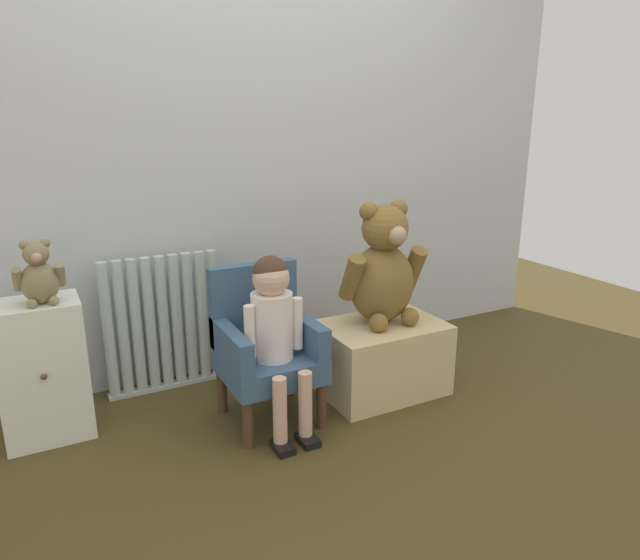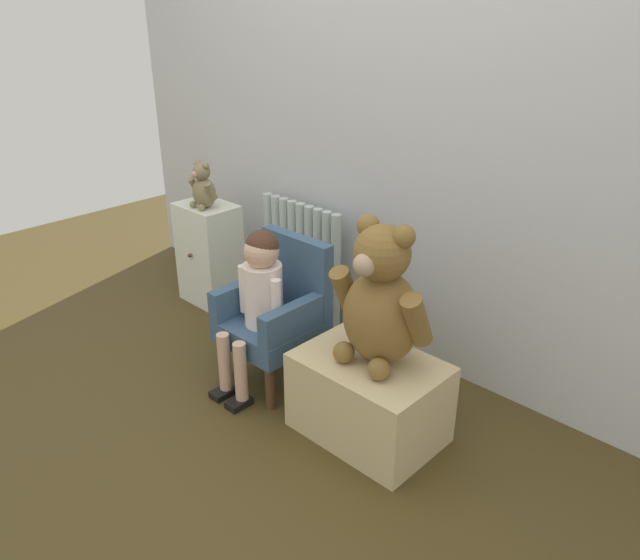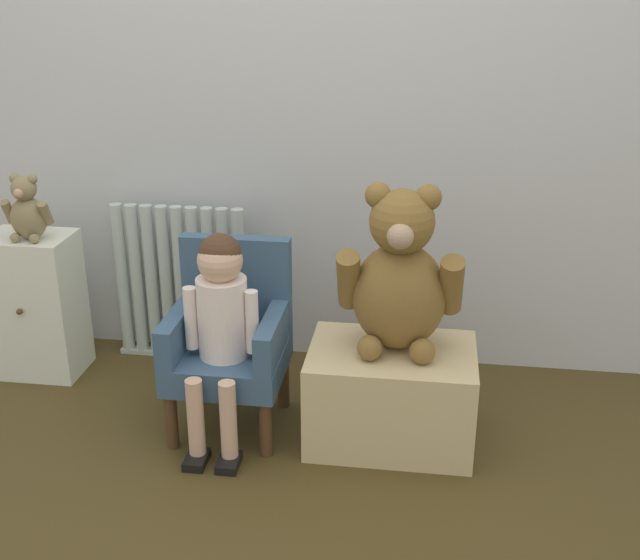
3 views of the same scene
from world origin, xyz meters
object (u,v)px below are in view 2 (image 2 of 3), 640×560
child_armchair (278,311)px  low_bench (369,397)px  radiator (301,263)px  large_teddy_bear (381,302)px  child_figure (259,289)px  small_dresser (210,254)px  small_teddy_bear (203,188)px

child_armchair → low_bench: size_ratio=1.17×
radiator → large_teddy_bear: bearing=-27.6°
child_armchair → child_figure: child_figure is taller
small_dresser → child_armchair: child_armchair is taller
radiator → child_figure: 0.67m
small_dresser → child_figure: (0.85, -0.37, 0.19)m
radiator → small_dresser: radiator is taller
child_figure → large_teddy_bear: 0.60m
radiator → small_teddy_bear: (-0.50, -0.23, 0.36)m
child_figure → low_bench: (0.57, 0.07, -0.31)m
child_figure → large_teddy_bear: bearing=9.3°
small_dresser → small_teddy_bear: bearing=-43.7°
radiator → small_teddy_bear: small_teddy_bear is taller
radiator → large_teddy_bear: 1.06m
radiator → small_dresser: 0.57m
child_figure → large_teddy_bear: size_ratio=1.30×
radiator → child_figure: size_ratio=0.89×
large_teddy_bear → child_figure: bearing=-170.7°
low_bench → large_teddy_bear: 0.42m
small_teddy_bear → child_armchair: bearing=-15.5°
child_armchair → low_bench: child_armchair is taller
child_armchair → low_bench: (0.57, -0.04, -0.16)m
low_bench → large_teddy_bear: (0.01, 0.03, 0.42)m
small_dresser → small_teddy_bear: size_ratio=2.30×
low_bench → small_teddy_bear: size_ratio=2.24×
radiator → child_figure: child_figure is taller
low_bench → radiator: bearing=150.5°
child_figure → low_bench: child_figure is taller
child_armchair → large_teddy_bear: (0.58, -0.01, 0.26)m
child_figure → small_teddy_bear: bearing=157.7°
child_figure → low_bench: 0.65m
radiator → small_dresser: size_ratio=1.14×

